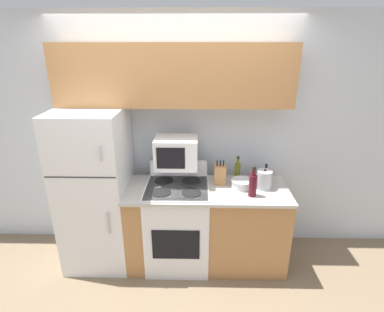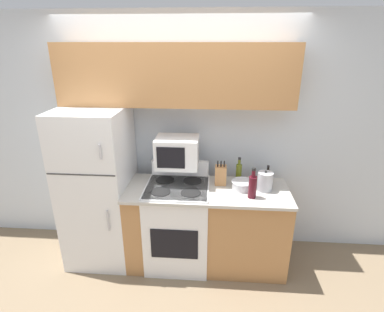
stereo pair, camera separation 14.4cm
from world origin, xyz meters
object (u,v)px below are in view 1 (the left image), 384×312
at_px(kettle, 264,180).
at_px(knife_block, 220,174).
at_px(microwave, 176,152).
at_px(bowl, 242,183).
at_px(stove, 178,224).
at_px(bottle_olive_oil, 237,171).
at_px(bottle_wine_red, 253,184).
at_px(bottle_soy_sauce, 266,174).
at_px(refrigerator, 97,189).

bearing_deg(kettle, knife_block, 167.52).
xyz_separation_m(microwave, bowl, (0.66, -0.10, -0.29)).
distance_m(stove, bowl, 0.80).
xyz_separation_m(bottle_olive_oil, kettle, (0.24, -0.19, -0.01)).
xyz_separation_m(knife_block, bottle_wine_red, (0.29, -0.26, 0.02)).
bearing_deg(knife_block, bowl, -21.92).
bearing_deg(knife_block, microwave, 178.28).
height_order(stove, bottle_wine_red, bottle_wine_red).
relative_size(stove, bottle_soy_sauce, 5.90).
bearing_deg(stove, bottle_olive_oil, 18.45).
bearing_deg(stove, microwave, 94.89).
bearing_deg(kettle, refrigerator, 178.35).
distance_m(knife_block, bottle_wine_red, 0.39).
xyz_separation_m(stove, kettle, (0.86, 0.02, 0.51)).
relative_size(bottle_soy_sauce, kettle, 0.86).
xyz_separation_m(refrigerator, bottle_soy_sauce, (1.75, 0.14, 0.13)).
height_order(knife_block, bottle_soy_sauce, knife_block).
bearing_deg(refrigerator, knife_block, 2.09).
bearing_deg(stove, bottle_wine_red, -11.34).
relative_size(knife_block, bowl, 1.18).
xyz_separation_m(stove, bottle_soy_sauce, (0.92, 0.21, 0.49)).
distance_m(knife_block, bowl, 0.24).
height_order(bottle_olive_oil, kettle, bottle_olive_oil).
distance_m(stove, microwave, 0.76).
distance_m(stove, bottle_wine_red, 0.91).
xyz_separation_m(microwave, bottle_soy_sauce, (0.93, 0.08, -0.26)).
distance_m(bowl, bottle_wine_red, 0.20).
xyz_separation_m(microwave, bottle_olive_oil, (0.63, 0.08, -0.23)).
bearing_deg(bottle_soy_sauce, knife_block, -168.99).
bearing_deg(stove, kettle, 1.15).
bearing_deg(bottle_wine_red, bowl, 113.76).
distance_m(microwave, bowl, 0.72).
relative_size(microwave, bottle_wine_red, 1.41).
bearing_deg(kettle, microwave, 172.90).
bearing_deg(bottle_soy_sauce, microwave, -174.98).
bearing_deg(bowl, microwave, 171.34).
relative_size(microwave, bottle_soy_sauce, 2.34).
distance_m(bottle_soy_sauce, kettle, 0.20).
distance_m(microwave, bottle_olive_oil, 0.68).
xyz_separation_m(refrigerator, bowl, (1.48, -0.04, 0.10)).
relative_size(stove, bottle_olive_oil, 4.08).
bearing_deg(stove, refrigerator, 175.47).
height_order(refrigerator, knife_block, refrigerator).
bearing_deg(bottle_olive_oil, knife_block, -153.59).
bearing_deg(bowl, refrigerator, 178.43).
height_order(stove, bowl, stove).
distance_m(bottle_olive_oil, kettle, 0.31).
bearing_deg(bottle_olive_oil, stove, -161.55).
relative_size(bowl, kettle, 1.05).
relative_size(microwave, bottle_olive_oil, 1.62).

